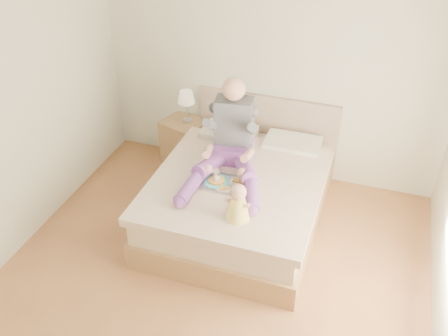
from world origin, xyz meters
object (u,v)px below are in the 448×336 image
(bed, at_px, (242,192))
(nightstand, at_px, (185,142))
(tray, at_px, (225,182))
(adult, at_px, (230,144))
(baby, at_px, (238,204))

(bed, relative_size, nightstand, 3.65)
(nightstand, height_order, tray, tray)
(tray, bearing_deg, adult, 95.39)
(adult, bearing_deg, tray, -89.40)
(bed, xyz_separation_m, baby, (0.18, -0.74, 0.44))
(nightstand, distance_m, tray, 1.46)
(nightstand, bearing_deg, tray, -31.83)
(adult, bearing_deg, bed, -18.89)
(bed, height_order, nightstand, bed)
(bed, height_order, tray, bed)
(tray, bearing_deg, baby, -60.74)
(bed, height_order, adult, adult)
(nightstand, bearing_deg, bed, -19.87)
(nightstand, xyz_separation_m, tray, (0.90, -1.09, 0.34))
(bed, distance_m, nightstand, 1.28)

